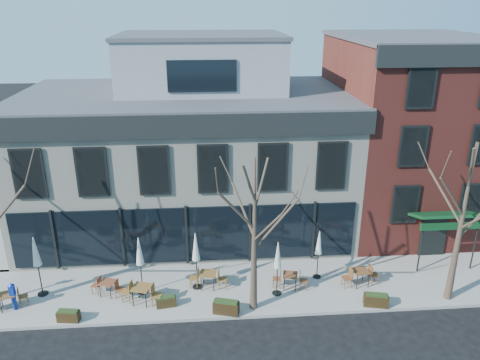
{
  "coord_description": "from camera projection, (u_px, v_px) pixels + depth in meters",
  "views": [
    {
      "loc": [
        1.02,
        -21.23,
        12.98
      ],
      "look_at": [
        2.87,
        2.0,
        3.99
      ],
      "focal_mm": 35.0,
      "sensor_mm": 36.0,
      "label": 1
    }
  ],
  "objects": [
    {
      "name": "ground",
      "position": [
        188.0,
        267.0,
        24.34
      ],
      "size": [
        120.0,
        120.0,
        0.0
      ],
      "primitive_type": "plane",
      "color": "black",
      "rests_on": "ground"
    },
    {
      "name": "sidewalk_front",
      "position": [
        255.0,
        286.0,
        22.56
      ],
      "size": [
        33.5,
        4.7,
        0.15
      ],
      "primitive_type": "cube",
      "color": "gray",
      "rests_on": "ground"
    },
    {
      "name": "sidewalk_side",
      "position": [
        9.0,
        222.0,
        29.06
      ],
      "size": [
        4.5,
        12.0,
        0.15
      ],
      "primitive_type": "cube",
      "color": "gray",
      "rests_on": "ground"
    },
    {
      "name": "corner_building",
      "position": [
        188.0,
        151.0,
        27.36
      ],
      "size": [
        18.39,
        10.39,
        11.1
      ],
      "color": "beige",
      "rests_on": "ground"
    },
    {
      "name": "red_brick_building",
      "position": [
        405.0,
        132.0,
        27.91
      ],
      "size": [
        8.2,
        11.78,
        11.18
      ],
      "color": "maroon",
      "rests_on": "ground"
    },
    {
      "name": "tree_mid",
      "position": [
        255.0,
        235.0,
        19.57
      ],
      "size": [
        3.5,
        3.55,
        7.04
      ],
      "color": "#382B21",
      "rests_on": "sidewalk_front"
    },
    {
      "name": "tree_right",
      "position": [
        462.0,
        222.0,
        20.16
      ],
      "size": [
        3.72,
        3.77,
        7.48
      ],
      "color": "#382B21",
      "rests_on": "sidewalk_front"
    },
    {
      "name": "call_box",
      "position": [
        13.0,
        295.0,
        20.54
      ],
      "size": [
        0.27,
        0.27,
        1.34
      ],
      "color": "#0C2BA2",
      "rests_on": "sidewalk_front"
    },
    {
      "name": "cafe_set_0",
      "position": [
        8.0,
        299.0,
        20.67
      ],
      "size": [
        1.73,
        0.95,
        0.89
      ],
      "color": "brown",
      "rests_on": "sidewalk_front"
    },
    {
      "name": "cafe_set_1",
      "position": [
        108.0,
        287.0,
        21.59
      ],
      "size": [
        1.7,
        0.95,
        0.87
      ],
      "color": "brown",
      "rests_on": "sidewalk_front"
    },
    {
      "name": "cafe_set_2",
      "position": [
        142.0,
        293.0,
        21.02
      ],
      "size": [
        1.99,
        1.0,
        1.02
      ],
      "color": "brown",
      "rests_on": "sidewalk_front"
    },
    {
      "name": "cafe_set_3",
      "position": [
        208.0,
        278.0,
        22.17
      ],
      "size": [
        1.88,
        0.84,
        0.97
      ],
      "color": "brown",
      "rests_on": "sidewalk_front"
    },
    {
      "name": "cafe_set_4",
      "position": [
        290.0,
        279.0,
        22.16
      ],
      "size": [
        1.74,
        0.81,
        0.89
      ],
      "color": "brown",
      "rests_on": "sidewalk_front"
    },
    {
      "name": "cafe_set_5",
      "position": [
        360.0,
        276.0,
        22.36
      ],
      "size": [
        1.89,
        0.83,
        0.98
      ],
      "color": "brown",
      "rests_on": "sidewalk_front"
    },
    {
      "name": "umbrella_0",
      "position": [
        36.0,
        255.0,
        21.06
      ],
      "size": [
        0.48,
        0.48,
        2.99
      ],
      "color": "black",
      "rests_on": "sidewalk_front"
    },
    {
      "name": "umbrella_1",
      "position": [
        140.0,
        254.0,
        21.25
      ],
      "size": [
        0.46,
        0.46,
        2.88
      ],
      "color": "black",
      "rests_on": "sidewalk_front"
    },
    {
      "name": "umbrella_2",
      "position": [
        196.0,
        250.0,
        21.61
      ],
      "size": [
        0.46,
        0.46,
        2.89
      ],
      "color": "black",
      "rests_on": "sidewalk_front"
    },
    {
      "name": "umbrella_3",
      "position": [
        278.0,
        258.0,
        21.16
      ],
      "size": [
        0.44,
        0.44,
        2.72
      ],
      "color": "black",
      "rests_on": "sidewalk_front"
    },
    {
      "name": "umbrella_4",
      "position": [
        319.0,
        245.0,
        22.52
      ],
      "size": [
        0.41,
        0.41,
        2.54
      ],
      "color": "black",
      "rests_on": "sidewalk_front"
    },
    {
      "name": "planter_0",
      "position": [
        68.0,
        316.0,
        19.92
      ],
      "size": [
        0.98,
        0.5,
        0.53
      ],
      "color": "#312210",
      "rests_on": "sidewalk_front"
    },
    {
      "name": "planter_1",
      "position": [
        166.0,
        301.0,
        20.88
      ],
      "size": [
        0.93,
        0.48,
        0.5
      ],
      "color": "#302210",
      "rests_on": "sidewalk_front"
    },
    {
      "name": "planter_2",
      "position": [
        226.0,
        307.0,
        20.4
      ],
      "size": [
        1.2,
        0.74,
        0.63
      ],
      "color": "black",
      "rests_on": "sidewalk_front"
    },
    {
      "name": "planter_3",
      "position": [
        376.0,
        300.0,
        20.9
      ],
      "size": [
        1.14,
        0.65,
        0.6
      ],
      "color": "black",
      "rests_on": "sidewalk_front"
    }
  ]
}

